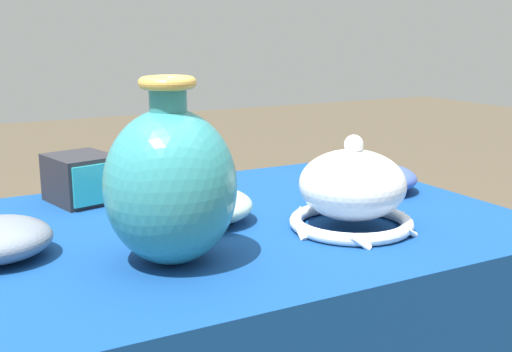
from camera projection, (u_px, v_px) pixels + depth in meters
name	position (u px, v px, depth m)	size (l,w,h in m)	color
display_table	(227.00, 270.00, 1.16)	(1.05, 0.73, 0.75)	brown
vase_tall_bulbous	(171.00, 184.00, 0.93)	(0.19, 0.19, 0.27)	teal
vase_dome_bell	(352.00, 192.00, 1.10)	(0.23, 0.22, 0.17)	white
mosaic_tile_box	(81.00, 178.00, 1.28)	(0.14, 0.16, 0.09)	#232328
bowl_shallow_celadon	(206.00, 206.00, 1.15)	(0.17, 0.17, 0.06)	#A8CCB7
bowl_shallow_cobalt	(377.00, 178.00, 1.36)	(0.17, 0.17, 0.06)	#3851A8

